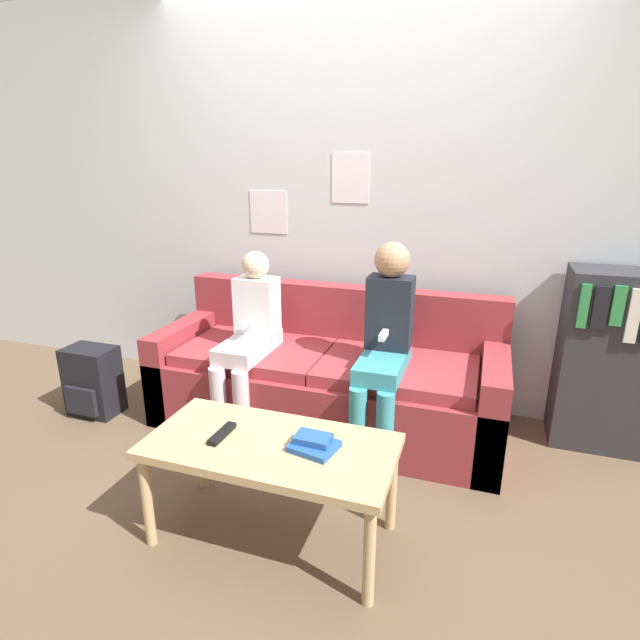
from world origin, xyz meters
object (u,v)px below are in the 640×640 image
Objects in this scene: coffee_table at (271,454)px; person_right at (385,339)px; bookshelf at (608,360)px; person_left at (249,334)px; backpack at (93,381)px; couch at (327,380)px; tv_remote at (222,434)px.

person_right is at bearing 71.22° from coffee_table.
person_left is at bearing -166.73° from bookshelf.
couch is at bearing 14.49° from backpack.
person_left is 0.92× the size of person_right.
backpack is at bearing -169.84° from person_left.
couch is at bearing 24.30° from person_left.
bookshelf reaches higher than couch.
person_left is at bearing 121.31° from coffee_table.
couch is 0.55m from person_left.
bookshelf is (1.52, 0.27, 0.23)m from couch.
backpack is at bearing 156.92° from coffee_table.
tv_remote is at bearing -175.15° from coffee_table.
person_left is 1.05× the size of bookshelf.
person_right reaches higher than coffee_table.
bookshelf reaches higher than tv_remote.
tv_remote is (-0.50, -0.86, -0.18)m from person_right.
person_left is 1.10m from backpack.
person_left is at bearing 10.16° from backpack.
coffee_table is 1.66m from backpack.
coffee_table is 0.22m from tv_remote.
person_left is 2.00m from bookshelf.
couch reaches higher than tv_remote.
tv_remote is at bearing -141.56° from bookshelf.
couch is at bearing 85.10° from tv_remote.
person_right reaches higher than person_left.
backpack is (-1.52, 0.65, -0.19)m from coffee_table.
person_left reaches higher than bookshelf.
backpack is (-1.31, 0.67, -0.25)m from tv_remote.
person_left is (-0.50, 0.83, 0.18)m from coffee_table.
person_left is (-0.42, -0.19, 0.31)m from couch.
bookshelf is (1.44, 1.29, 0.10)m from coffee_table.
backpack is (-2.96, -0.64, -0.29)m from bookshelf.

